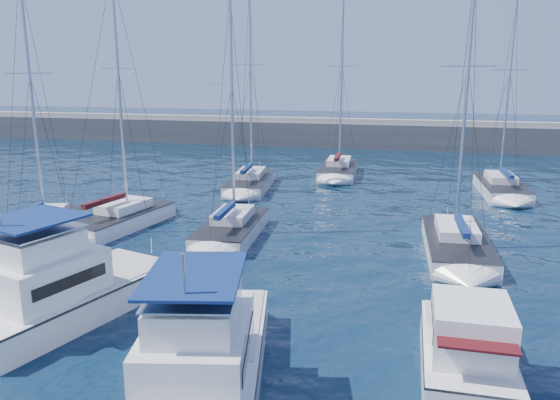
% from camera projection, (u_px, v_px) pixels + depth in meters
% --- Properties ---
extents(ground, '(220.00, 220.00, 0.00)m').
position_uv_depth(ground, '(226.00, 331.00, 20.40)').
color(ground, black).
rests_on(ground, ground).
extents(breakwater, '(160.00, 6.00, 4.45)m').
position_uv_depth(breakwater, '(356.00, 138.00, 69.40)').
color(breakwater, '#424244').
rests_on(breakwater, ground).
extents(motor_yacht_port_inner, '(6.14, 9.31, 4.69)m').
position_uv_depth(motor_yacht_port_inner, '(60.00, 291.00, 21.23)').
color(motor_yacht_port_inner, white).
rests_on(motor_yacht_port_inner, ground).
extents(motor_yacht_stbd_inner, '(5.16, 10.04, 4.69)m').
position_uv_depth(motor_yacht_stbd_inner, '(204.00, 362.00, 16.07)').
color(motor_yacht_stbd_inner, silver).
rests_on(motor_yacht_stbd_inner, ground).
extents(motor_yacht_stbd_outer, '(2.73, 5.86, 3.20)m').
position_uv_depth(motor_yacht_stbd_outer, '(467.00, 353.00, 17.00)').
color(motor_yacht_stbd_outer, white).
rests_on(motor_yacht_stbd_outer, ground).
extents(sailboat_mid_a, '(5.45, 9.00, 14.94)m').
position_uv_depth(sailboat_mid_a, '(41.00, 230.00, 31.46)').
color(sailboat_mid_a, silver).
rests_on(sailboat_mid_a, ground).
extents(sailboat_mid_b, '(4.51, 7.96, 15.41)m').
position_uv_depth(sailboat_mid_b, '(120.00, 219.00, 33.75)').
color(sailboat_mid_b, white).
rests_on(sailboat_mid_b, ground).
extents(sailboat_mid_c, '(3.31, 7.45, 13.94)m').
position_uv_depth(sailboat_mid_c, '(231.00, 229.00, 31.64)').
color(sailboat_mid_c, silver).
rests_on(sailboat_mid_c, ground).
extents(sailboat_mid_d, '(3.43, 8.54, 15.55)m').
position_uv_depth(sailboat_mid_d, '(456.00, 244.00, 28.89)').
color(sailboat_mid_d, white).
rests_on(sailboat_mid_d, ground).
extents(sailboat_back_a, '(3.85, 8.18, 15.87)m').
position_uv_depth(sailboat_back_a, '(250.00, 183.00, 44.44)').
color(sailboat_back_a, silver).
rests_on(sailboat_back_a, ground).
extents(sailboat_back_b, '(3.49, 8.26, 15.75)m').
position_uv_depth(sailboat_back_b, '(339.00, 170.00, 50.18)').
color(sailboat_back_b, white).
rests_on(sailboat_back_b, ground).
extents(sailboat_back_c, '(3.42, 8.20, 15.21)m').
position_uv_depth(sailboat_back_c, '(501.00, 188.00, 42.60)').
color(sailboat_back_c, silver).
rests_on(sailboat_back_c, ground).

